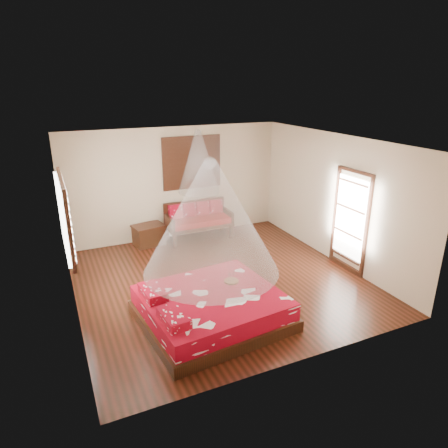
% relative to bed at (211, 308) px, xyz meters
% --- Properties ---
extents(room, '(5.54, 5.54, 2.84)m').
position_rel_bed_xyz_m(room, '(0.72, 1.28, 1.15)').
color(room, black).
rests_on(room, ground).
extents(bed, '(2.45, 2.25, 0.65)m').
position_rel_bed_xyz_m(bed, '(0.00, 0.00, 0.00)').
color(bed, black).
rests_on(bed, floor).
extents(daybed, '(1.64, 0.73, 0.94)m').
position_rel_bed_xyz_m(daybed, '(1.17, 3.65, 0.27)').
color(daybed, black).
rests_on(daybed, floor).
extents(storage_chest, '(0.82, 0.66, 0.51)m').
position_rel_bed_xyz_m(storage_chest, '(-0.10, 3.73, 0.00)').
color(storage_chest, black).
rests_on(storage_chest, floor).
extents(shutter_panel, '(1.52, 0.06, 1.32)m').
position_rel_bed_xyz_m(shutter_panel, '(1.17, 3.99, 1.65)').
color(shutter_panel, black).
rests_on(shutter_panel, wall_back).
extents(window_left, '(0.10, 1.74, 1.34)m').
position_rel_bed_xyz_m(window_left, '(-1.99, 1.48, 1.45)').
color(window_left, black).
rests_on(window_left, wall_left).
extents(glazed_door, '(0.08, 1.02, 2.16)m').
position_rel_bed_xyz_m(glazed_door, '(3.44, 0.68, 0.82)').
color(glazed_door, black).
rests_on(glazed_door, floor).
extents(wine_tray, '(0.26, 0.26, 0.21)m').
position_rel_bed_xyz_m(wine_tray, '(0.51, 0.27, 0.30)').
color(wine_tray, brown).
rests_on(wine_tray, bed).
extents(mosquito_net_main, '(2.17, 2.17, 1.80)m').
position_rel_bed_xyz_m(mosquito_net_main, '(0.02, 0.00, 1.60)').
color(mosquito_net_main, white).
rests_on(mosquito_net_main, ceiling).
extents(mosquito_net_daybed, '(1.01, 1.01, 1.50)m').
position_rel_bed_xyz_m(mosquito_net_daybed, '(1.17, 3.53, 1.75)').
color(mosquito_net_daybed, white).
rests_on(mosquito_net_daybed, ceiling).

